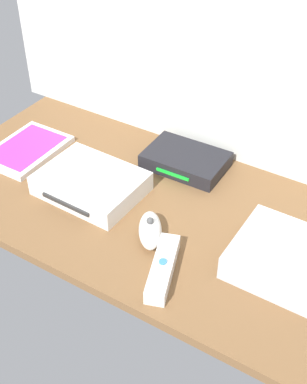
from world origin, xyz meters
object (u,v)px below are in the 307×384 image
Objects in this scene: network_router at (186,160)px; mini_computer at (282,257)px; game_case at (27,149)px; remote_wand at (163,268)px; game_console at (91,183)px; remote_nunchuk at (150,230)px.

mini_computer is at bearing -32.58° from network_router.
remote_wand is at bearing -19.16° from game_case.
game_case is at bearing 141.93° from remote_wand.
game_console is 27.83cm from remote_wand.
game_case is at bearing 171.73° from game_console.
remote_wand is 1.40× the size of remote_nunchuk.
network_router is (-29.64, 17.99, -0.94)cm from mini_computer.
mini_computer is 64.26cm from game_case.
game_console is at bearing -125.42° from network_router.
remote_nunchuk is (18.18, -5.39, -0.16)cm from game_console.
mini_computer reaches higher than remote_nunchuk.
game_console is 1.17× the size of network_router.
mini_computer is 21.42cm from remote_wand.
network_router is at bearing 22.76° from game_case.
mini_computer reaches higher than game_console.
game_case is 1.26× the size of remote_wand.
game_console is 1.26× the size of mini_computer.
remote_nunchuk is (-24.06, -6.01, -0.60)cm from mini_computer.
game_console reaches higher than network_router.
network_router is (12.60, 18.60, -0.50)cm from game_console.
remote_wand is at bearing -24.17° from game_console.
game_console reaches higher than game_case.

